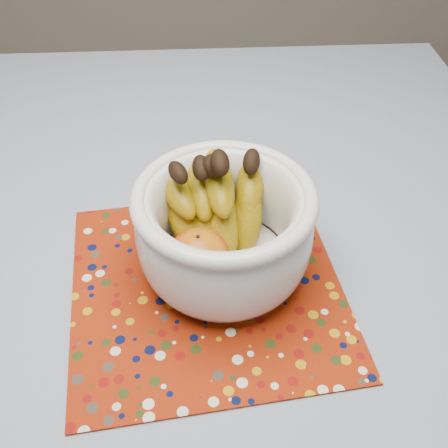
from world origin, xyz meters
name	(u,v)px	position (x,y,z in m)	size (l,w,h in m)	color
table	(169,268)	(0.00, 0.00, 0.67)	(1.20, 1.20, 0.75)	brown
tablecloth	(166,235)	(0.00, 0.00, 0.76)	(1.32, 1.32, 0.01)	slate
placemat	(207,286)	(0.06, -0.12, 0.76)	(0.38, 0.38, 0.00)	maroon
fruit_bowl	(218,221)	(0.08, -0.07, 0.85)	(0.26, 0.26, 0.19)	silver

